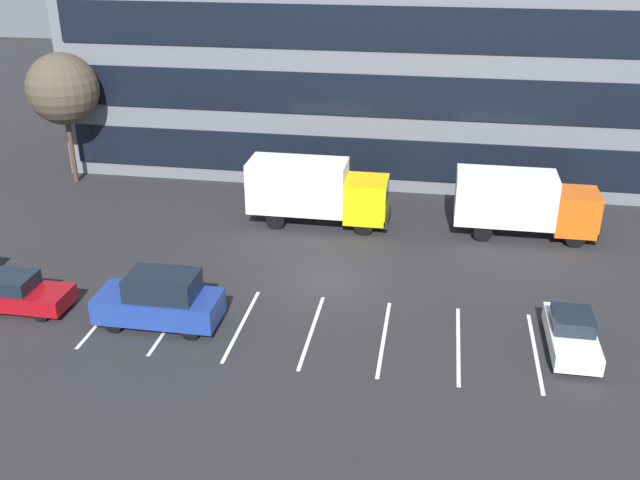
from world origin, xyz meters
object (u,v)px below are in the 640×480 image
sedan_maroon (18,293)px  suv_navy (160,300)px  bare_tree (63,89)px  box_truck_orange (523,202)px  sedan_white (571,333)px  box_truck_yellow (315,190)px

sedan_maroon → suv_navy: bearing=-1.3°
suv_navy → bare_tree: bare_tree is taller
box_truck_orange → sedan_white: (1.00, -10.23, -1.16)m
suv_navy → sedan_maroon: (-6.16, 0.14, -0.34)m
suv_navy → sedan_maroon: size_ratio=1.15×
sedan_maroon → bare_tree: size_ratio=0.55×
bare_tree → sedan_maroon: bearing=-71.3°
box_truck_orange → suv_navy: box_truck_orange is taller
suv_navy → sedan_white: size_ratio=1.23×
box_truck_yellow → bare_tree: size_ratio=0.94×
suv_navy → sedan_white: (15.56, 0.84, -0.39)m
sedan_white → box_truck_orange: bearing=95.6°
box_truck_orange → box_truck_yellow: box_truck_yellow is taller
box_truck_orange → suv_navy: 18.30m
box_truck_orange → suv_navy: size_ratio=1.45×
box_truck_orange → bare_tree: bearing=171.9°
box_truck_orange → sedan_maroon: box_truck_orange is taller
sedan_maroon → sedan_white: 21.73m
sedan_white → bare_tree: size_ratio=0.51×
suv_navy → sedan_maroon: suv_navy is taller
box_truck_orange → box_truck_yellow: size_ratio=0.96×
box_truck_orange → bare_tree: bare_tree is taller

